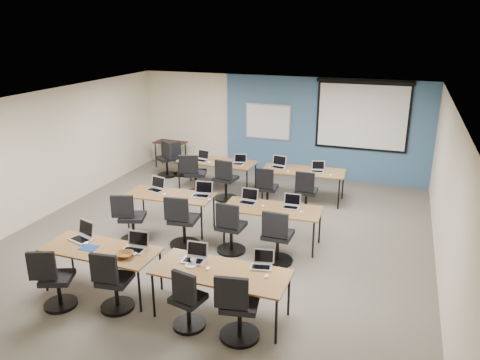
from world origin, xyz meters
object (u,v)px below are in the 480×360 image
at_px(task_chair_8, 194,178).
at_px(spare_chair_a, 180,162).
at_px(projector_screen, 363,112).
at_px(task_chair_2, 187,304).
at_px(training_table_front_right, 221,274).
at_px(task_chair_1, 113,286).
at_px(task_chair_9, 225,183).
at_px(task_chair_3, 238,312).
at_px(laptop_7, 291,204).
at_px(laptop_4, 156,187).
at_px(laptop_5, 202,192).
at_px(task_chair_4, 130,222).
at_px(task_chair_7, 277,241).
at_px(training_table_front_left, 101,251).
at_px(utility_table, 170,145).
at_px(laptop_8, 202,158).
at_px(training_table_back_right, 303,172).
at_px(task_chair_0, 54,284).
at_px(laptop_10, 278,165).
at_px(training_table_back_left, 217,163).
at_px(task_chair_6, 230,232).
at_px(laptop_6, 248,199).
at_px(spare_chair_b, 167,162).
at_px(laptop_3, 262,263).
at_px(whiteboard, 268,122).
at_px(laptop_9, 239,162).
at_px(laptop_1, 136,245).
at_px(task_chair_5, 182,225).
at_px(task_chair_11, 306,195).
at_px(laptop_11, 317,169).
at_px(laptop_0, 83,235).
at_px(training_table_mid_right, 272,210).

xyz_separation_m(task_chair_8, spare_chair_a, (-1.03, 1.29, -0.05)).
height_order(projector_screen, task_chair_2, projector_screen).
distance_m(training_table_front_right, task_chair_1, 1.61).
bearing_deg(task_chair_9, task_chair_2, -66.22).
bearing_deg(task_chair_3, training_table_front_right, 123.71).
distance_m(projector_screen, task_chair_3, 7.37).
bearing_deg(laptop_7, projector_screen, 75.55).
height_order(task_chair_2, task_chair_3, task_chair_3).
relative_size(laptop_4, laptop_5, 0.96).
distance_m(laptop_4, task_chair_4, 1.07).
height_order(task_chair_7, task_chair_9, task_chair_7).
distance_m(training_table_front_left, utility_table, 6.70).
relative_size(laptop_8, task_chair_9, 0.33).
distance_m(training_table_back_right, laptop_4, 3.51).
relative_size(task_chair_0, laptop_10, 2.74).
distance_m(training_table_back_left, task_chair_6, 3.54).
bearing_deg(utility_table, laptop_6, -42.17).
height_order(laptop_10, spare_chair_b, spare_chair_b).
distance_m(laptop_8, task_chair_8, 0.65).
height_order(training_table_front_left, training_table_back_left, same).
relative_size(task_chair_6, task_chair_7, 0.98).
xyz_separation_m(laptop_3, task_chair_7, (-0.17, 1.44, -0.36)).
height_order(training_table_front_right, laptop_10, laptop_10).
bearing_deg(laptop_4, laptop_10, 62.84).
xyz_separation_m(task_chair_2, task_chair_7, (0.67, 2.20, 0.04)).
height_order(whiteboard, laptop_9, whiteboard).
relative_size(training_table_front_right, spare_chair_b, 1.92).
xyz_separation_m(training_table_front_right, task_chair_0, (-2.40, -0.62, -0.29)).
relative_size(task_chair_1, task_chair_6, 0.97).
distance_m(whiteboard, training_table_back_left, 2.05).
height_order(training_table_front_left, laptop_8, laptop_8).
relative_size(training_table_back_left, laptop_5, 5.35).
xyz_separation_m(laptop_1, task_chair_5, (-0.02, 1.63, -0.36)).
bearing_deg(task_chair_11, task_chair_5, -128.25).
xyz_separation_m(laptop_1, laptop_9, (-0.01, 4.82, -0.01)).
bearing_deg(laptop_4, laptop_1, -55.28).
relative_size(laptop_6, laptop_8, 1.01).
bearing_deg(projector_screen, spare_chair_a, -167.66).
distance_m(training_table_front_left, task_chair_6, 2.37).
relative_size(laptop_5, laptop_11, 1.19).
bearing_deg(task_chair_7, laptop_11, 89.11).
bearing_deg(laptop_10, task_chair_6, -79.82).
relative_size(laptop_0, laptop_8, 1.07).
bearing_deg(training_table_mid_right, task_chair_3, -85.20).
height_order(whiteboard, training_table_back_left, whiteboard).
relative_size(laptop_6, laptop_7, 1.08).
xyz_separation_m(laptop_5, laptop_9, (-0.03, 2.32, -0.01)).
bearing_deg(task_chair_1, laptop_1, 78.01).
height_order(training_table_front_left, task_chair_9, task_chair_9).
bearing_deg(utility_table, task_chair_8, -45.99).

